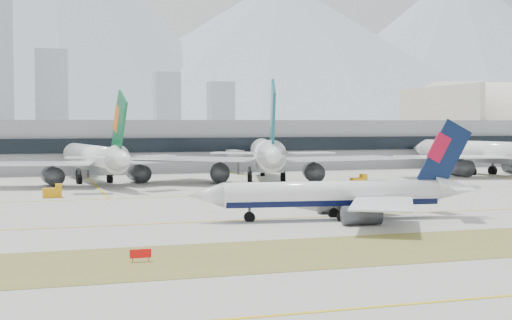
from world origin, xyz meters
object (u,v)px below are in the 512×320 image
object	(u,v)px
taxiing_airliner	(343,195)
terminal	(159,144)
widebody_china_air	(485,154)
widebody_eva	(95,160)
widebody_cathay	(267,156)

from	to	relation	value
taxiing_airliner	terminal	distance (m)	123.24
widebody_china_air	terminal	xyz separation A→B (m)	(-80.51, 52.48, 1.70)
taxiing_airliner	widebody_eva	xyz separation A→B (m)	(-29.95, 73.33, 2.01)
taxiing_airliner	terminal	bearing A→B (deg)	-79.92
widebody_cathay	terminal	bearing A→B (deg)	30.86
widebody_cathay	widebody_china_air	xyz separation A→B (m)	(64.11, 4.79, -0.43)
terminal	widebody_china_air	bearing A→B (deg)	-33.10
widebody_eva	terminal	world-z (taller)	widebody_eva
widebody_cathay	terminal	world-z (taller)	widebody_cathay
widebody_eva	widebody_china_air	world-z (taller)	widebody_china_air
taxiing_airliner	widebody_cathay	xyz separation A→B (m)	(9.52, 65.71, 2.63)
widebody_cathay	widebody_eva	bearing A→B (deg)	93.96
terminal	widebody_eva	bearing A→B (deg)	-114.91
taxiing_airliner	widebody_eva	size ratio (longest dim) A/B	0.76
widebody_cathay	widebody_china_air	world-z (taller)	widebody_cathay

